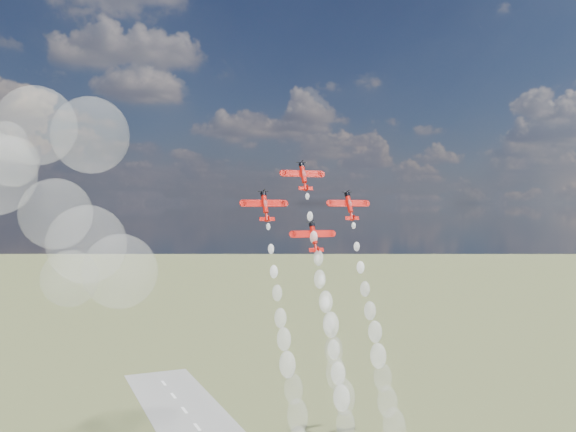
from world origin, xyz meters
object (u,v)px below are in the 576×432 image
Objects in this scene: plane_left at (265,206)px; plane_right at (349,205)px; plane_lead at (303,176)px; plane_slot at (314,236)px.

plane_left is 1.00× the size of plane_right.
plane_right is (12.62, -3.32, -8.19)m from plane_lead.
plane_left is 15.40m from plane_slot.
plane_left is (-12.62, -3.32, -8.19)m from plane_lead.
plane_lead reaches higher than plane_slot.
plane_right is 1.00× the size of plane_slot.
plane_right is (25.24, 0.00, 0.00)m from plane_left.
plane_slot is at bearing -14.75° from plane_left.
plane_left is at bearing 165.25° from plane_slot.
plane_lead is 1.00× the size of plane_left.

